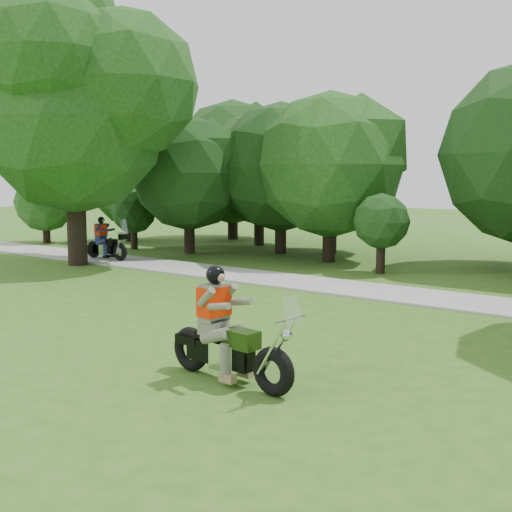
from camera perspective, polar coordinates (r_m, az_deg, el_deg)
The scene contains 5 objects.
ground at distance 11.66m, azimuth -9.35°, elevation -8.76°, with size 100.00×100.00×0.00m, color #335F1B.
walkway at distance 17.97m, azimuth 9.45°, elevation -2.98°, with size 60.00×2.20×0.06m, color gray.
big_tree_west at distance 23.82m, azimuth -15.39°, elevation 13.19°, with size 8.64×6.56×9.96m.
chopper_motorcycle at distance 10.01m, azimuth -2.87°, elevation -7.40°, with size 2.53×0.74×1.81m.
touring_motorcycle at distance 24.52m, azimuth -13.37°, elevation 1.08°, with size 2.07×0.65×1.58m.
Camera 1 is at (8.16, -7.69, 3.21)m, focal length 45.00 mm.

